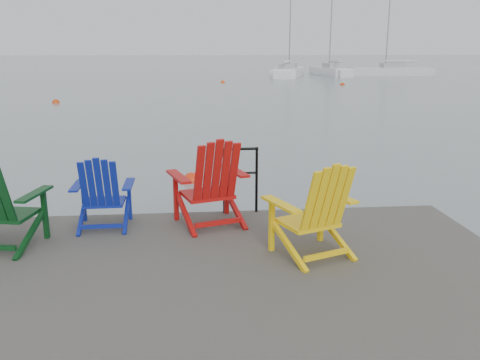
{
  "coord_description": "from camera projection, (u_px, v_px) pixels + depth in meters",
  "views": [
    {
      "loc": [
        -0.37,
        -4.15,
        2.68
      ],
      "look_at": [
        0.28,
        2.84,
        0.85
      ],
      "focal_mm": 38.0,
      "sensor_mm": 36.0,
      "label": 1
    }
  ],
  "objects": [
    {
      "name": "ground",
      "position": [
        238.0,
        346.0,
        4.71
      ],
      "size": [
        400.0,
        400.0,
        0.0
      ],
      "primitive_type": "plane",
      "color": "slate",
      "rests_on": "ground"
    },
    {
      "name": "dock",
      "position": [
        238.0,
        312.0,
        4.62
      ],
      "size": [
        6.0,
        5.0,
        1.4
      ],
      "color": "#292725",
      "rests_on": "ground"
    },
    {
      "name": "handrail",
      "position": [
        240.0,
        174.0,
        6.83
      ],
      "size": [
        0.48,
        0.04,
        0.9
      ],
      "color": "black",
      "rests_on": "dock"
    },
    {
      "name": "chair_blue",
      "position": [
        102.0,
        192.0,
        6.23
      ],
      "size": [
        0.74,
        0.69,
        0.92
      ],
      "rotation": [
        0.0,
        0.0,
        0.02
      ],
      "color": "navy",
      "rests_on": "dock"
    },
    {
      "name": "chair_red",
      "position": [
        211.0,
        182.0,
        6.31
      ],
      "size": [
        1.06,
        1.0,
        1.12
      ],
      "rotation": [
        0.0,
        0.0,
        0.31
      ],
      "color": "#B00E0D",
      "rests_on": "dock"
    },
    {
      "name": "chair_yellow",
      "position": [
        315.0,
        209.0,
        5.36
      ],
      "size": [
        1.01,
        0.97,
        1.05
      ],
      "rotation": [
        0.0,
        0.0,
        0.38
      ],
      "color": "yellow",
      "rests_on": "dock"
    },
    {
      "name": "sailboat_near",
      "position": [
        330.0,
        72.0,
        50.86
      ],
      "size": [
        2.71,
        7.29,
        10.0
      ],
      "rotation": [
        0.0,
        0.0,
        0.12
      ],
      "color": "silver",
      "rests_on": "ground"
    },
    {
      "name": "sailboat_mid",
      "position": [
        288.0,
        73.0,
        49.52
      ],
      "size": [
        4.83,
        9.2,
        12.24
      ],
      "rotation": [
        0.0,
        0.0,
        -0.3
      ],
      "color": "white",
      "rests_on": "ground"
    },
    {
      "name": "sailboat_far",
      "position": [
        389.0,
        72.0,
        50.72
      ],
      "size": [
        7.81,
        2.34,
        10.76
      ],
      "rotation": [
        0.0,
        0.0,
        1.53
      ],
      "color": "silver",
      "rests_on": "ground"
    },
    {
      "name": "buoy_a",
      "position": [
        192.0,
        181.0,
        10.52
      ],
      "size": [
        0.38,
        0.38,
        0.38
      ],
      "primitive_type": "sphere",
      "color": "red",
      "rests_on": "ground"
    },
    {
      "name": "buoy_b",
      "position": [
        56.0,
        103.0,
        25.56
      ],
      "size": [
        0.38,
        0.38,
        0.38
      ],
      "primitive_type": "sphere",
      "color": "#CE3D0C",
      "rests_on": "ground"
    },
    {
      "name": "buoy_c",
      "position": [
        342.0,
        85.0,
        37.96
      ],
      "size": [
        0.35,
        0.35,
        0.35
      ],
      "primitive_type": "sphere",
      "color": "red",
      "rests_on": "ground"
    },
    {
      "name": "buoy_d",
      "position": [
        223.0,
        83.0,
        40.55
      ],
      "size": [
        0.34,
        0.34,
        0.34
      ],
      "primitive_type": "sphere",
      "color": "#EE430E",
      "rests_on": "ground"
    }
  ]
}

